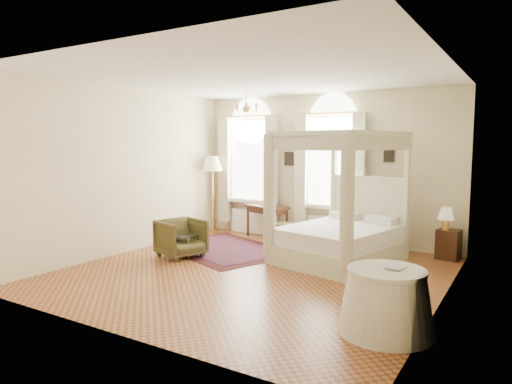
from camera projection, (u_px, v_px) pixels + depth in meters
ground at (254, 272)px, 7.81m from camera, size 6.00×6.00×0.00m
room_walls at (254, 157)px, 7.60m from camera, size 6.00×6.00×6.00m
window_left at (249, 173)px, 11.07m from camera, size 1.62×0.27×3.29m
window_right at (330, 176)px, 9.99m from camera, size 1.62×0.27×3.29m
chandelier at (247, 107)px, 8.99m from camera, size 0.51×0.45×0.50m
wall_pictures at (327, 158)px, 10.09m from camera, size 2.54×0.03×0.39m
canopy_bed at (338, 233)px, 8.47m from camera, size 2.24×2.55×2.41m
nightstand at (449, 244)px, 8.68m from camera, size 0.45×0.42×0.57m
nightstand_lamp at (446, 215)px, 8.59m from camera, size 0.30×0.30×0.43m
writing_desk at (267, 210)px, 10.59m from camera, size 1.14×0.84×0.77m
laptop at (268, 205)px, 10.62m from camera, size 0.34×0.23×0.03m
stool at (284, 227)px, 9.97m from camera, size 0.51×0.51×0.46m
armchair at (181, 238)px, 8.86m from camera, size 1.00×0.99×0.74m
coffee_table at (180, 238)px, 8.89m from camera, size 0.69×0.56×0.41m
floor_lamp at (212, 168)px, 11.13m from camera, size 0.49×0.49×1.89m
oriental_rug at (224, 249)px, 9.54m from camera, size 3.37×2.91×0.01m
side_table at (386, 301)px, 5.28m from camera, size 1.11×1.11×0.76m
book at (388, 266)px, 5.33m from camera, size 0.22×0.28×0.02m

